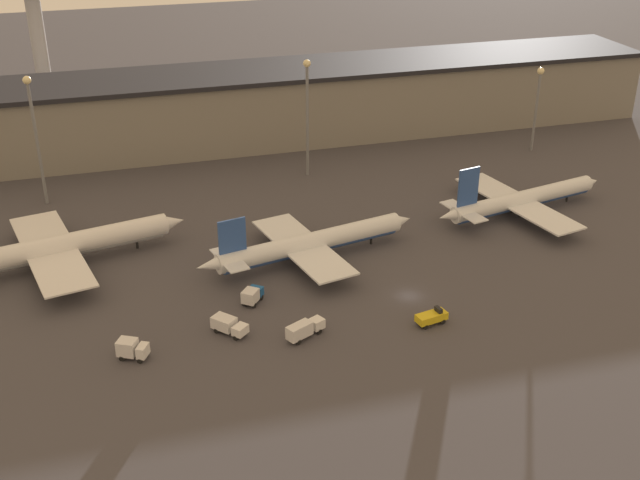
{
  "coord_description": "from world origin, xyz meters",
  "views": [
    {
      "loc": [
        -50.66,
        -115.65,
        74.11
      ],
      "look_at": [
        -12.48,
        14.8,
        6.0
      ],
      "focal_mm": 45.0,
      "sensor_mm": 36.0,
      "label": 1
    }
  ],
  "objects_px": {
    "service_vehicle_0": "(304,329)",
    "service_vehicle_3": "(252,295)",
    "control_tower": "(37,30)",
    "service_vehicle_4": "(132,349)",
    "airplane_0": "(59,247)",
    "service_vehicle_2": "(432,317)",
    "airplane_2": "(521,200)",
    "airplane_1": "(309,244)",
    "service_vehicle_1": "(228,325)"
  },
  "relations": [
    {
      "from": "service_vehicle_2",
      "to": "service_vehicle_3",
      "type": "bearing_deg",
      "value": 139.73
    },
    {
      "from": "service_vehicle_2",
      "to": "control_tower",
      "type": "bearing_deg",
      "value": 102.38
    },
    {
      "from": "service_vehicle_1",
      "to": "service_vehicle_3",
      "type": "distance_m",
      "value": 10.25
    },
    {
      "from": "airplane_0",
      "to": "airplane_2",
      "type": "height_order",
      "value": "airplane_2"
    },
    {
      "from": "service_vehicle_0",
      "to": "service_vehicle_1",
      "type": "distance_m",
      "value": 12.76
    },
    {
      "from": "service_vehicle_3",
      "to": "service_vehicle_1",
      "type": "bearing_deg",
      "value": -176.39
    },
    {
      "from": "airplane_1",
      "to": "service_vehicle_0",
      "type": "bearing_deg",
      "value": -119.33
    },
    {
      "from": "service_vehicle_0",
      "to": "service_vehicle_2",
      "type": "distance_m",
      "value": 22.08
    },
    {
      "from": "airplane_0",
      "to": "airplane_1",
      "type": "relative_size",
      "value": 1.07
    },
    {
      "from": "airplane_1",
      "to": "service_vehicle_3",
      "type": "bearing_deg",
      "value": -149.22
    },
    {
      "from": "airplane_2",
      "to": "service_vehicle_1",
      "type": "relative_size",
      "value": 6.95
    },
    {
      "from": "service_vehicle_4",
      "to": "control_tower",
      "type": "height_order",
      "value": "control_tower"
    },
    {
      "from": "control_tower",
      "to": "airplane_2",
      "type": "bearing_deg",
      "value": -46.85
    },
    {
      "from": "service_vehicle_2",
      "to": "control_tower",
      "type": "relative_size",
      "value": 0.14
    },
    {
      "from": "airplane_2",
      "to": "service_vehicle_3",
      "type": "xyz_separation_m",
      "value": [
        -64.84,
        -20.92,
        -1.62
      ]
    },
    {
      "from": "service_vehicle_2",
      "to": "control_tower",
      "type": "distance_m",
      "value": 158.86
    },
    {
      "from": "airplane_0",
      "to": "service_vehicle_1",
      "type": "bearing_deg",
      "value": -62.74
    },
    {
      "from": "airplane_0",
      "to": "service_vehicle_2",
      "type": "xyz_separation_m",
      "value": [
        60.56,
        -39.75,
        -2.49
      ]
    },
    {
      "from": "airplane_0",
      "to": "airplane_2",
      "type": "relative_size",
      "value": 1.12
    },
    {
      "from": "service_vehicle_2",
      "to": "airplane_0",
      "type": "bearing_deg",
      "value": 135.15
    },
    {
      "from": "airplane_0",
      "to": "service_vehicle_0",
      "type": "xyz_separation_m",
      "value": [
        38.57,
        -37.8,
        -2.11
      ]
    },
    {
      "from": "service_vehicle_3",
      "to": "service_vehicle_4",
      "type": "distance_m",
      "value": 24.6
    },
    {
      "from": "airplane_1",
      "to": "service_vehicle_4",
      "type": "xyz_separation_m",
      "value": [
        -36.15,
        -24.44,
        -1.64
      ]
    },
    {
      "from": "service_vehicle_0",
      "to": "airplane_0",
      "type": "bearing_deg",
      "value": 108.91
    },
    {
      "from": "airplane_2",
      "to": "control_tower",
      "type": "distance_m",
      "value": 148.74
    },
    {
      "from": "airplane_0",
      "to": "service_vehicle_1",
      "type": "relative_size",
      "value": 7.82
    },
    {
      "from": "service_vehicle_0",
      "to": "service_vehicle_1",
      "type": "relative_size",
      "value": 1.15
    },
    {
      "from": "service_vehicle_0",
      "to": "service_vehicle_4",
      "type": "distance_m",
      "value": 27.91
    },
    {
      "from": "airplane_1",
      "to": "service_vehicle_2",
      "type": "height_order",
      "value": "airplane_1"
    },
    {
      "from": "airplane_1",
      "to": "airplane_2",
      "type": "relative_size",
      "value": 1.05
    },
    {
      "from": "control_tower",
      "to": "service_vehicle_4",
      "type": "bearing_deg",
      "value": -84.29
    },
    {
      "from": "airplane_1",
      "to": "service_vehicle_3",
      "type": "relative_size",
      "value": 9.2
    },
    {
      "from": "service_vehicle_0",
      "to": "service_vehicle_1",
      "type": "xyz_separation_m",
      "value": [
        -11.78,
        4.91,
        -0.13
      ]
    },
    {
      "from": "airplane_0",
      "to": "service_vehicle_4",
      "type": "distance_m",
      "value": 37.35
    },
    {
      "from": "airplane_0",
      "to": "service_vehicle_2",
      "type": "bearing_deg",
      "value": -45.19
    },
    {
      "from": "service_vehicle_0",
      "to": "service_vehicle_3",
      "type": "height_order",
      "value": "service_vehicle_0"
    },
    {
      "from": "airplane_0",
      "to": "service_vehicle_4",
      "type": "xyz_separation_m",
      "value": [
        10.74,
        -35.72,
        -2.03
      ]
    },
    {
      "from": "service_vehicle_2",
      "to": "control_tower",
      "type": "xyz_separation_m",
      "value": [
        -63.79,
        143.64,
        23.14
      ]
    },
    {
      "from": "airplane_0",
      "to": "airplane_1",
      "type": "xyz_separation_m",
      "value": [
        46.89,
        -11.27,
        -0.38
      ]
    },
    {
      "from": "service_vehicle_1",
      "to": "service_vehicle_2",
      "type": "distance_m",
      "value": 34.45
    },
    {
      "from": "airplane_1",
      "to": "service_vehicle_4",
      "type": "bearing_deg",
      "value": -157.85
    },
    {
      "from": "service_vehicle_3",
      "to": "control_tower",
      "type": "relative_size",
      "value": 0.12
    },
    {
      "from": "service_vehicle_0",
      "to": "service_vehicle_4",
      "type": "height_order",
      "value": "service_vehicle_4"
    },
    {
      "from": "service_vehicle_1",
      "to": "airplane_1",
      "type": "bearing_deg",
      "value": 95.82
    },
    {
      "from": "airplane_1",
      "to": "service_vehicle_2",
      "type": "xyz_separation_m",
      "value": [
        13.67,
        -28.48,
        -2.1
      ]
    },
    {
      "from": "service_vehicle_3",
      "to": "control_tower",
      "type": "distance_m",
      "value": 135.19
    },
    {
      "from": "airplane_0",
      "to": "control_tower",
      "type": "bearing_deg",
      "value": 79.87
    },
    {
      "from": "airplane_1",
      "to": "service_vehicle_1",
      "type": "height_order",
      "value": "airplane_1"
    },
    {
      "from": "service_vehicle_1",
      "to": "control_tower",
      "type": "distance_m",
      "value": 141.89
    },
    {
      "from": "service_vehicle_1",
      "to": "service_vehicle_4",
      "type": "distance_m",
      "value": 16.31
    }
  ]
}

